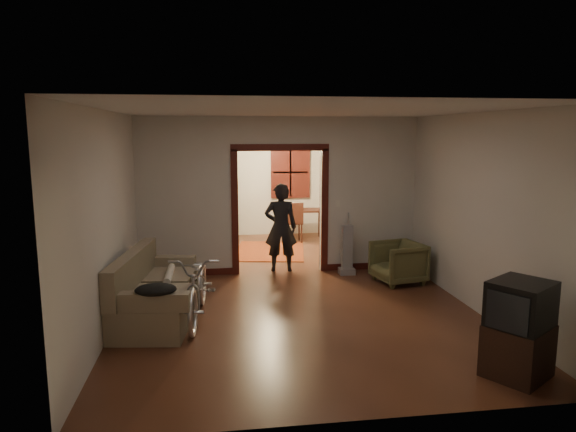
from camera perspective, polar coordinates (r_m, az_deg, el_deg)
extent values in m
cube|color=#3D1E13|center=(8.75, -0.28, -7.46)|extent=(5.00, 8.50, 0.01)
cube|color=white|center=(8.39, -0.29, 11.19)|extent=(5.00, 8.50, 0.01)
cube|color=beige|center=(12.66, -2.91, 4.18)|extent=(5.00, 0.02, 2.80)
cube|color=beige|center=(8.49, -17.25, 1.27)|extent=(0.02, 8.50, 2.80)
cube|color=beige|center=(9.14, 15.45, 1.89)|extent=(0.02, 8.50, 2.80)
cube|color=beige|center=(9.19, -0.92, 2.27)|extent=(5.00, 0.14, 2.80)
cube|color=#3D120D|center=(9.24, -0.92, 0.43)|extent=(1.74, 0.20, 2.32)
cube|color=black|center=(12.69, 0.26, 4.88)|extent=(0.98, 0.06, 1.28)
sphere|color=#FFE0A5|center=(10.87, -2.10, 8.37)|extent=(0.24, 0.24, 0.24)
cube|color=silver|center=(9.33, 5.55, 1.40)|extent=(0.08, 0.01, 0.12)
cube|color=#6C6148|center=(7.27, -14.03, -7.45)|extent=(1.15, 2.11, 0.92)
cylinder|color=beige|center=(7.53, -13.05, -6.30)|extent=(0.10, 0.83, 0.10)
ellipsoid|color=black|center=(6.33, -14.48, -7.91)|extent=(0.49, 0.37, 0.14)
imported|color=silver|center=(7.11, -9.91, -7.58)|extent=(0.76, 1.86, 0.95)
imported|color=brown|center=(8.89, 12.12, -5.07)|extent=(0.90, 0.89, 0.70)
cube|color=black|center=(6.01, 24.14, -13.50)|extent=(0.81, 0.80, 0.55)
cube|color=black|center=(5.84, 24.46, -9.06)|extent=(0.79, 0.77, 0.51)
cube|color=gray|center=(9.24, 6.58, -3.74)|extent=(0.32, 0.28, 0.90)
imported|color=black|center=(9.34, -0.82, -1.28)|extent=(0.63, 0.45, 1.62)
cube|color=maroon|center=(11.03, -2.02, -3.90)|extent=(1.72, 2.09, 0.01)
cube|color=#222E1B|center=(12.23, -8.21, 2.03)|extent=(1.09, 0.74, 2.00)
sphere|color=#1E5972|center=(12.15, -8.31, 6.44)|extent=(0.26, 0.26, 0.26)
cube|color=black|center=(12.25, 1.74, -0.94)|extent=(0.98, 0.60, 0.70)
cube|color=black|center=(11.85, 0.54, -0.69)|extent=(0.44, 0.44, 0.94)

